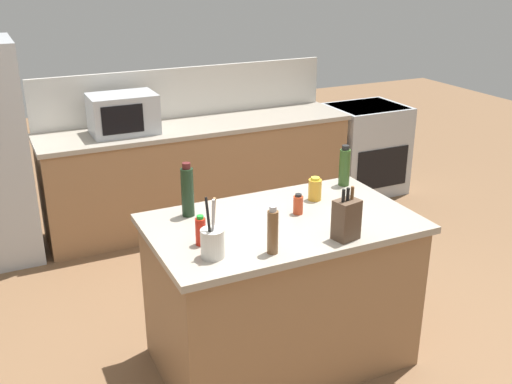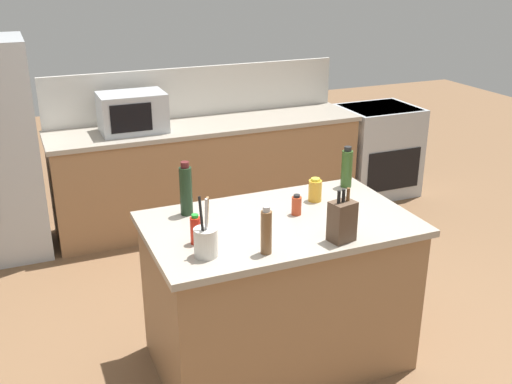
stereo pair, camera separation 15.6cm
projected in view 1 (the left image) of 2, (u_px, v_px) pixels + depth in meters
name	position (u px, v px, depth m)	size (l,w,h in m)	color
ground_plane	(280.00, 357.00, 3.76)	(14.00, 14.00, 0.00)	brown
back_counter_run	(200.00, 173.00, 5.56)	(2.85, 0.66, 0.94)	#936B47
wall_backsplash	(186.00, 92.00, 5.57)	(2.81, 0.03, 0.46)	beige
kitchen_island	(281.00, 291.00, 3.59)	(1.52, 0.92, 0.94)	#936B47
range_oven	(365.00, 148.00, 6.30)	(0.76, 0.65, 0.92)	#ADB2B7
microwave	(123.00, 114.00, 5.06)	(0.55, 0.39, 0.33)	#ADB2B7
knife_block	(346.00, 219.00, 3.16)	(0.15, 0.13, 0.29)	#4C3828
utensil_crock	(212.00, 242.00, 2.97)	(0.12, 0.12, 0.32)	beige
honey_jar	(315.00, 189.00, 3.69)	(0.08, 0.08, 0.15)	gold
olive_oil_bottle	(345.00, 167.00, 3.90)	(0.07, 0.07, 0.27)	#2D4C1E
pepper_grinder	(273.00, 231.00, 3.00)	(0.06, 0.06, 0.26)	brown
hot_sauce_bottle	(201.00, 231.00, 3.11)	(0.06, 0.06, 0.17)	red
wine_bottle	(187.00, 191.00, 3.43)	(0.07, 0.07, 0.32)	black
spice_jar_paprika	(298.00, 204.00, 3.49)	(0.06, 0.06, 0.12)	#B73D1E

